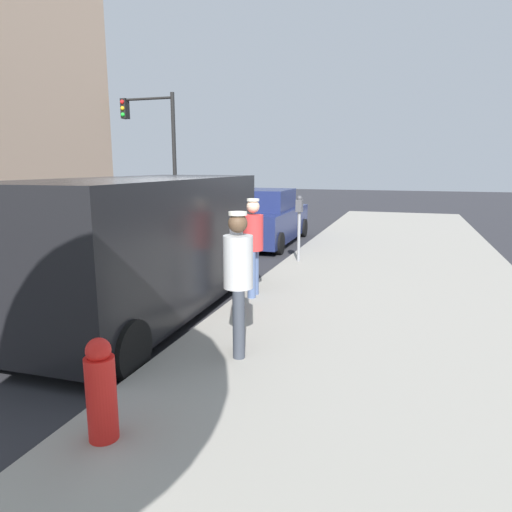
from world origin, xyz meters
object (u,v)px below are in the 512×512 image
parking_meter_near (237,246)px  pedestrian_in_gray (238,275)px  fire_hydrant (101,391)px  pedestrian_in_red (253,241)px  parked_van (144,243)px  parking_meter_far (299,217)px  traffic_light_corner (155,136)px  parked_sedan_ahead (264,219)px

parking_meter_near → pedestrian_in_gray: size_ratio=0.90×
parking_meter_near → fire_hydrant: size_ratio=1.77×
pedestrian_in_red → fire_hydrant: pedestrian_in_red is taller
parking_meter_near → parked_van: (-1.50, -0.06, -0.03)m
parking_meter_far → traffic_light_corner: bearing=138.3°
parking_meter_near → pedestrian_in_red: pedestrian_in_red is taller
parking_meter_near → pedestrian_in_red: bearing=94.3°
parked_sedan_ahead → traffic_light_corner: 7.49m
parking_meter_near → parked_van: 1.50m
traffic_light_corner → pedestrian_in_gray: bearing=-56.4°
parked_sedan_ahead → parking_meter_far: bearing=-59.4°
parking_meter_far → pedestrian_in_red: (-0.07, -3.11, -0.09)m
parking_meter_near → pedestrian_in_gray: pedestrian_in_gray is taller
pedestrian_in_gray → pedestrian_in_red: pedestrian_in_gray is taller
pedestrian_in_gray → parked_van: 2.45m
parking_meter_near → traffic_light_corner: traffic_light_corner is taller
parking_meter_near → parked_sedan_ahead: parking_meter_near is taller
pedestrian_in_red → traffic_light_corner: 12.65m
fire_hydrant → pedestrian_in_gray: bearing=77.1°
parking_meter_far → fire_hydrant: parking_meter_far is taller
parked_van → traffic_light_corner: bearing=119.2°
parked_van → traffic_light_corner: size_ratio=1.01×
parking_meter_near → fire_hydrant: 3.42m
parking_meter_near → pedestrian_in_gray: (0.55, -1.41, -0.07)m
parking_meter_near → traffic_light_corner: bearing=125.0°
pedestrian_in_red → parked_sedan_ahead: (-1.69, 6.08, -0.34)m
parking_meter_near → parking_meter_far: (0.00, 4.10, 0.00)m
pedestrian_in_gray → fire_hydrant: size_ratio=1.95×
pedestrian_in_red → parking_meter_far: bearing=88.6°
parked_sedan_ahead → fire_hydrant: (1.86, -10.43, -0.18)m
pedestrian_in_gray → traffic_light_corner: traffic_light_corner is taller
traffic_light_corner → fire_hydrant: size_ratio=6.05×
parked_van → parked_sedan_ahead: 7.15m
parked_van → fire_hydrant: 3.71m
traffic_light_corner → fire_hydrant: traffic_light_corner is taller
fire_hydrant → parked_sedan_ahead: bearing=100.1°
traffic_light_corner → parking_meter_far: bearing=-41.7°
pedestrian_in_red → pedestrian_in_gray: bearing=-75.4°
parking_meter_far → parked_van: parked_van is taller
parking_meter_near → pedestrian_in_red: (-0.07, 0.99, -0.09)m
pedestrian_in_gray → parked_sedan_ahead: bearing=105.2°
pedestrian_in_red → parking_meter_near: bearing=-85.7°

